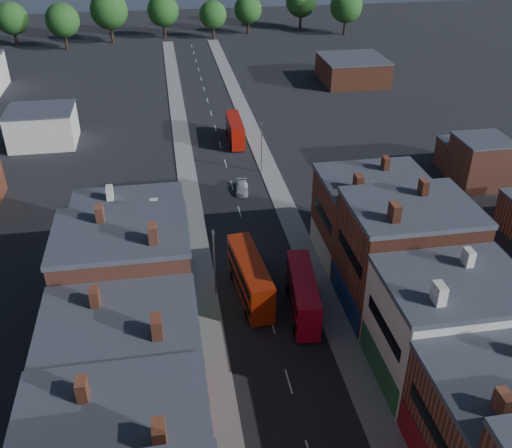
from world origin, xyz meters
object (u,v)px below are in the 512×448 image
object	(u,v)px
bus_0	(250,277)
bus_2	(235,130)
bus_1	(303,294)
car_3	(242,188)
car_2	(248,275)
ped_3	(319,303)

from	to	relation	value
bus_0	bus_2	distance (m)	43.86
bus_1	car_3	world-z (taller)	bus_1
bus_1	car_2	size ratio (longest dim) A/B	2.30
bus_2	car_2	xyz separation A→B (m)	(-3.93, -40.53, -1.65)
bus_0	car_3	distance (m)	25.01
bus_2	car_2	bearing A→B (deg)	-94.65
ped_3	bus_0	bearing A→B (deg)	55.60
bus_0	ped_3	size ratio (longest dim) A/B	6.27
bus_2	ped_3	xyz separation A→B (m)	(2.57, -47.38, -1.27)
bus_0	car_3	bearing A→B (deg)	78.54
bus_0	bus_2	size ratio (longest dim) A/B	1.15
car_2	car_3	bearing A→B (deg)	90.33
bus_2	ped_3	distance (m)	47.46
car_3	car_2	bearing A→B (deg)	-89.06
car_2	car_3	xyz separation A→B (m)	(2.40, 21.67, -0.00)
bus_2	car_3	size ratio (longest dim) A/B	2.26
bus_0	bus_2	bearing A→B (deg)	79.22
car_2	ped_3	world-z (taller)	ped_3
bus_1	ped_3	xyz separation A→B (m)	(1.80, -0.18, -1.39)
bus_2	car_3	world-z (taller)	bus_2
bus_0	ped_3	xyz separation A→B (m)	(6.80, -3.73, -1.58)
bus_1	ped_3	bearing A→B (deg)	0.33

